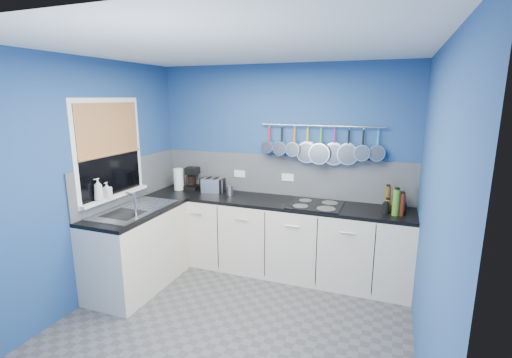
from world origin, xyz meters
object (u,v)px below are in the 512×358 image
Objects in this scene: soap_bottle_b at (107,190)px; toaster at (213,185)px; hob at (315,205)px; paper_towel at (179,179)px; coffee_maker at (192,179)px; canister at (230,190)px; soap_bottle_a at (98,190)px.

soap_bottle_b is 0.62× the size of toaster.
toaster is 1.39m from hob.
coffee_maker is (0.16, 0.08, 0.01)m from paper_towel.
paper_towel is (0.19, 1.09, -0.09)m from soap_bottle_b.
toaster is at bearing 166.61° from canister.
coffee_maker is at bearing 160.93° from toaster.
canister is (0.95, 1.08, -0.18)m from soap_bottle_b.
soap_bottle_a reaches higher than paper_towel.
soap_bottle_b is 0.29× the size of hob.
toaster reaches higher than canister.
hob is at bearing -21.17° from toaster.
canister is at bearing 48.82° from soap_bottle_b.
soap_bottle_a is at bearing -151.24° from hob.
soap_bottle_b is 1.34m from toaster.
paper_towel reaches higher than toaster.
coffee_maker reaches higher than paper_towel.
soap_bottle_a is at bearing -128.26° from canister.
hob is (2.05, 1.12, -0.26)m from soap_bottle_a.
toaster is (0.48, 0.05, -0.05)m from paper_towel.
coffee_maker reaches higher than toaster.
toaster reaches higher than hob.
paper_towel is 0.48× the size of hob.
coffee_maker is 0.61m from canister.
soap_bottle_b reaches higher than coffee_maker.
soap_bottle_b is (0.00, 0.12, -0.03)m from soap_bottle_a.
coffee_maker is 0.50× the size of hob.
soap_bottle_b is at bearing -135.61° from toaster.
paper_towel is (0.19, 1.21, -0.13)m from soap_bottle_a.
paper_towel is at bearing 179.16° from canister.
toaster is (0.67, 1.15, -0.15)m from soap_bottle_b.
soap_bottle_a is 0.86× the size of toaster.
canister is at bearing -12.76° from coffee_maker.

